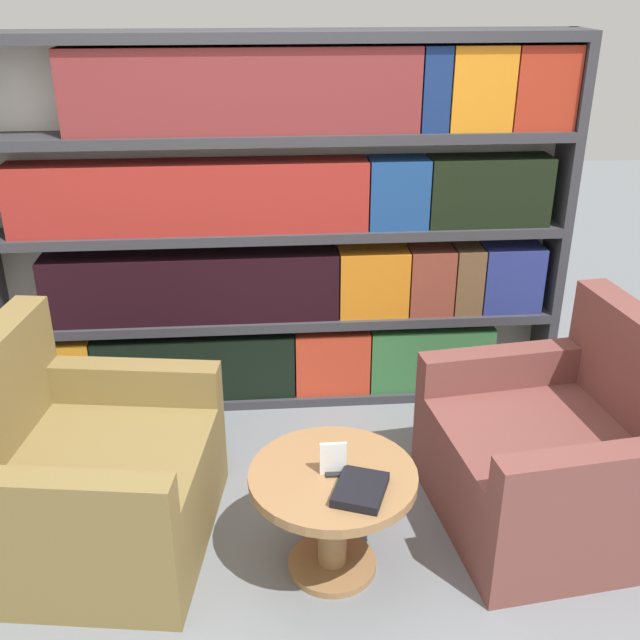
{
  "coord_description": "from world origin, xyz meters",
  "views": [
    {
      "loc": [
        -0.08,
        -2.19,
        2.16
      ],
      "look_at": [
        0.15,
        0.71,
        0.81
      ],
      "focal_mm": 42.0,
      "sensor_mm": 36.0,
      "label": 1
    }
  ],
  "objects": [
    {
      "name": "coffee_table",
      "position": [
        0.15,
        0.1,
        0.33
      ],
      "size": [
        0.64,
        0.64,
        0.46
      ],
      "color": "olive",
      "rests_on": "ground_plane"
    },
    {
      "name": "ground_plane",
      "position": [
        0.0,
        0.0,
        0.0
      ],
      "size": [
        14.0,
        14.0,
        0.0
      ],
      "primitive_type": "plane",
      "color": "slate"
    },
    {
      "name": "table_sign",
      "position": [
        0.15,
        0.1,
        0.51
      ],
      "size": [
        0.1,
        0.06,
        0.13
      ],
      "color": "black",
      "rests_on": "coffee_table"
    },
    {
      "name": "bookshelf",
      "position": [
        0.03,
        1.49,
        0.95
      ],
      "size": [
        2.97,
        0.3,
        1.93
      ],
      "color": "silver",
      "rests_on": "ground_plane"
    },
    {
      "name": "armchair_left",
      "position": [
        -0.83,
        0.35,
        0.3
      ],
      "size": [
        1.01,
        1.05,
        0.9
      ],
      "rotation": [
        0.0,
        0.0,
        1.42
      ],
      "color": "olive",
      "rests_on": "ground_plane"
    },
    {
      "name": "armchair_right",
      "position": [
        1.13,
        0.35,
        0.3
      ],
      "size": [
        0.99,
        1.03,
        0.9
      ],
      "rotation": [
        0.0,
        0.0,
        -1.45
      ],
      "color": "brown",
      "rests_on": "ground_plane"
    },
    {
      "name": "stray_book",
      "position": [
        0.23,
        -0.03,
        0.47
      ],
      "size": [
        0.24,
        0.26,
        0.04
      ],
      "color": "black",
      "rests_on": "coffee_table"
    }
  ]
}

